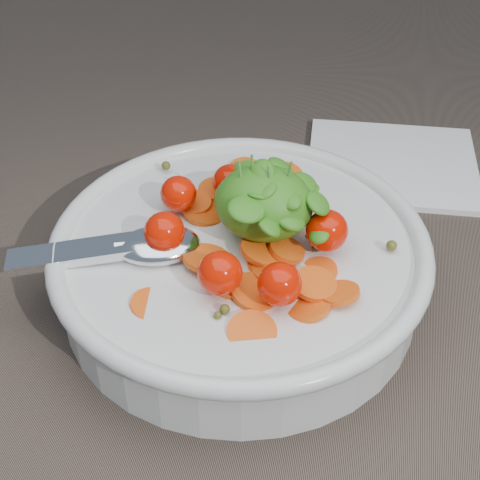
# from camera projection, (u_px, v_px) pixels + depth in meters

# --- Properties ---
(ground) EXTENTS (6.00, 6.00, 0.00)m
(ground) POSITION_uv_depth(u_px,v_px,m) (278.00, 282.00, 0.60)
(ground) COLOR brown
(ground) RESTS_ON ground
(bowl) EXTENTS (0.31, 0.29, 0.12)m
(bowl) POSITION_uv_depth(u_px,v_px,m) (240.00, 263.00, 0.56)
(bowl) COLOR silver
(bowl) RESTS_ON ground
(napkin) EXTENTS (0.17, 0.15, 0.01)m
(napkin) POSITION_uv_depth(u_px,v_px,m) (392.00, 164.00, 0.72)
(napkin) COLOR white
(napkin) RESTS_ON ground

